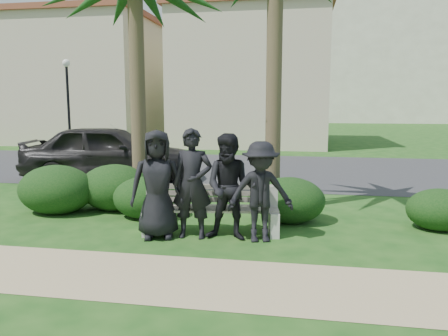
{
  "coord_description": "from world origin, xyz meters",
  "views": [
    {
      "loc": [
        1.72,
        -7.0,
        2.25
      ],
      "look_at": [
        0.31,
        1.0,
        1.05
      ],
      "focal_mm": 35.0,
      "sensor_mm": 36.0,
      "label": 1
    }
  ],
  "objects_px": {
    "man_a": "(157,184)",
    "man_c": "(230,187)",
    "man_d": "(261,192)",
    "car_a": "(109,153)",
    "street_lamp": "(68,89)",
    "man_b": "(192,184)",
    "park_bench": "(212,213)"
  },
  "relations": [
    {
      "from": "park_bench",
      "to": "man_b",
      "type": "relative_size",
      "value": 1.3
    },
    {
      "from": "man_a",
      "to": "car_a",
      "type": "bearing_deg",
      "value": 106.12
    },
    {
      "from": "park_bench",
      "to": "man_d",
      "type": "distance_m",
      "value": 1.03
    },
    {
      "from": "man_a",
      "to": "man_c",
      "type": "height_order",
      "value": "man_a"
    },
    {
      "from": "man_c",
      "to": "car_a",
      "type": "relative_size",
      "value": 0.36
    },
    {
      "from": "park_bench",
      "to": "man_b",
      "type": "xyz_separation_m",
      "value": [
        -0.27,
        -0.27,
        0.56
      ]
    },
    {
      "from": "man_c",
      "to": "man_d",
      "type": "xyz_separation_m",
      "value": [
        0.5,
        -0.01,
        -0.06
      ]
    },
    {
      "from": "man_c",
      "to": "man_d",
      "type": "distance_m",
      "value": 0.5
    },
    {
      "from": "street_lamp",
      "to": "car_a",
      "type": "distance_m",
      "value": 9.02
    },
    {
      "from": "man_a",
      "to": "man_c",
      "type": "distance_m",
      "value": 1.23
    },
    {
      "from": "man_b",
      "to": "man_c",
      "type": "distance_m",
      "value": 0.65
    },
    {
      "from": "street_lamp",
      "to": "man_c",
      "type": "height_order",
      "value": "street_lamp"
    },
    {
      "from": "man_a",
      "to": "man_c",
      "type": "bearing_deg",
      "value": -11.53
    },
    {
      "from": "man_a",
      "to": "man_c",
      "type": "relative_size",
      "value": 1.03
    },
    {
      "from": "man_a",
      "to": "man_d",
      "type": "bearing_deg",
      "value": -13.24
    },
    {
      "from": "man_b",
      "to": "man_d",
      "type": "relative_size",
      "value": 1.12
    },
    {
      "from": "man_d",
      "to": "street_lamp",
      "type": "bearing_deg",
      "value": 116.62
    },
    {
      "from": "park_bench",
      "to": "car_a",
      "type": "xyz_separation_m",
      "value": [
        -4.03,
        4.69,
        0.46
      ]
    },
    {
      "from": "street_lamp",
      "to": "man_a",
      "type": "height_order",
      "value": "street_lamp"
    },
    {
      "from": "park_bench",
      "to": "car_a",
      "type": "height_order",
      "value": "car_a"
    },
    {
      "from": "street_lamp",
      "to": "man_c",
      "type": "distance_m",
      "value": 15.52
    },
    {
      "from": "car_a",
      "to": "street_lamp",
      "type": "bearing_deg",
      "value": 26.9
    },
    {
      "from": "park_bench",
      "to": "man_a",
      "type": "height_order",
      "value": "man_a"
    },
    {
      "from": "man_a",
      "to": "man_c",
      "type": "xyz_separation_m",
      "value": [
        1.23,
        0.1,
        -0.03
      ]
    },
    {
      "from": "street_lamp",
      "to": "man_a",
      "type": "bearing_deg",
      "value": -55.36
    },
    {
      "from": "street_lamp",
      "to": "man_d",
      "type": "xyz_separation_m",
      "value": [
        10.1,
        -12.04,
        -2.12
      ]
    },
    {
      "from": "man_d",
      "to": "car_a",
      "type": "xyz_separation_m",
      "value": [
        -4.91,
        4.98,
        0.0
      ]
    },
    {
      "from": "street_lamp",
      "to": "park_bench",
      "type": "relative_size",
      "value": 1.79
    },
    {
      "from": "man_d",
      "to": "car_a",
      "type": "bearing_deg",
      "value": 121.23
    },
    {
      "from": "man_a",
      "to": "man_d",
      "type": "xyz_separation_m",
      "value": [
        1.72,
        0.08,
        -0.09
      ]
    },
    {
      "from": "street_lamp",
      "to": "man_d",
      "type": "bearing_deg",
      "value": -50.0
    },
    {
      "from": "street_lamp",
      "to": "man_c",
      "type": "bearing_deg",
      "value": -51.4
    }
  ]
}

